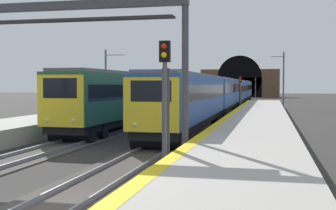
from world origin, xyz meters
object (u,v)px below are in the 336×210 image
Objects in this scene: railway_signal_far at (255,85)px; catenary_mast_far at (283,80)px; train_adjacent_platform at (178,92)px; railway_signal_mid at (240,90)px; overhead_signal_gantry at (79,38)px; catenary_mast_near at (106,81)px; train_main_approaching at (229,92)px; railway_signal_near at (165,97)px.

catenary_mast_far reaches higher than railway_signal_far.
train_adjacent_platform is 7.84m from railway_signal_mid.
catenary_mast_near is at bearing 18.55° from overhead_signal_gantry.
railway_signal_far is 0.66× the size of catenary_mast_far.
railway_signal_far is (56.15, 0.00, 0.49)m from railway_signal_mid.
railway_signal_mid is at bearing 118.87° from train_adjacent_platform.
railway_signal_far is at bearing 177.88° from train_main_approaching.
railway_signal_far is at bearing -2.68° from overhead_signal_gantry.
railway_signal_near is 0.96× the size of railway_signal_far.
railway_signal_far is at bearing -180.00° from railway_signal_mid.
railway_signal_mid is 0.45× the size of overhead_signal_gantry.
railway_signal_mid is 37.80m from overhead_signal_gantry.
railway_signal_near is at bearing 0.00° from railway_signal_far.
railway_signal_mid is 0.56× the size of catenary_mast_far.
catenary_mast_near is at bearing -58.21° from railway_signal_mid.
train_main_approaching is 7.56m from catenary_mast_far.
railway_signal_near is 96.12m from railway_signal_far.
overhead_signal_gantry reaches higher than railway_signal_near.
train_main_approaching is 8.41× the size of overhead_signal_gantry.
railway_signal_mid is 0.60× the size of catenary_mast_near.
train_main_approaching is 1.34× the size of train_adjacent_platform.
train_adjacent_platform is 34.05m from overhead_signal_gantry.
railway_signal_far reaches higher than railway_signal_near.
catenary_mast_far is at bearing 6.11° from railway_signal_far.
train_adjacent_platform is at bearing -169.17° from railway_signal_near.
catenary_mast_far is (10.46, -12.23, 1.52)m from train_adjacent_platform.
overhead_signal_gantry is 30.36m from catenary_mast_near.
railway_signal_near reaches higher than train_main_approaching.
catenary_mast_near is (-8.70, 14.03, 1.12)m from railway_signal_mid.
railway_signal_far is (96.12, 0.00, 0.20)m from railway_signal_near.
railway_signal_mid is 0.86× the size of railway_signal_far.
catenary_mast_far reaches higher than railway_signal_mid.
train_adjacent_platform is 12.04× the size of railway_signal_far.
railway_signal_near is at bearing 0.00° from railway_signal_mid.
catenary_mast_far is at bearing 131.98° from train_adjacent_platform.
catenary_mast_near is at bearing -155.82° from railway_signal_near.
railway_signal_far is 0.52× the size of overhead_signal_gantry.
catenary_mast_far is (2.04, -7.10, 1.61)m from train_main_approaching.
railway_signal_far is at bearing 174.81° from train_adjacent_platform.
overhead_signal_gantry reaches higher than railway_signal_far.
catenary_mast_far is at bearing 105.91° from train_main_approaching.
catenary_mast_far is at bearing -51.16° from catenary_mast_near.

